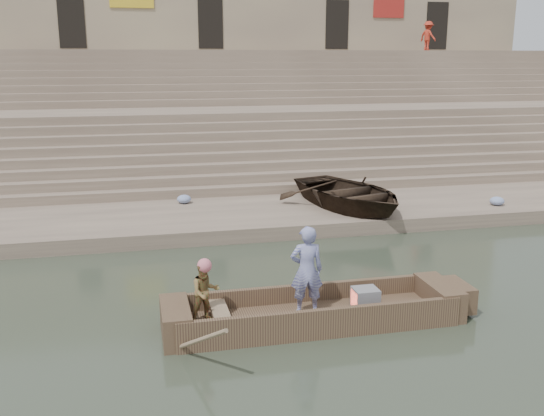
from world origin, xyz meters
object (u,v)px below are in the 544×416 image
object	(u,v)px
main_rowboat	(314,319)
television	(365,299)
rowing_man	(205,292)
beached_rowboat	(349,193)
pedestrian	(428,36)
standing_man	(307,270)

from	to	relation	value
main_rowboat	television	distance (m)	1.05
main_rowboat	rowing_man	world-z (taller)	rowing_man
television	beached_rowboat	xyz separation A→B (m)	(2.18, 6.95, 0.45)
television	pedestrian	xyz separation A→B (m)	(11.56, 21.08, 5.54)
rowing_man	television	distance (m)	3.03
main_rowboat	standing_man	xyz separation A→B (m)	(-0.13, 0.06, 0.95)
rowing_man	pedestrian	distance (m)	26.05
beached_rowboat	television	bearing A→B (deg)	-123.35
standing_man	pedestrian	distance (m)	25.04
standing_man	main_rowboat	bearing A→B (deg)	159.81
television	rowing_man	bearing A→B (deg)	177.84
rowing_man	pedestrian	bearing A→B (deg)	43.56
television	standing_man	bearing A→B (deg)	176.88
rowing_man	standing_man	bearing A→B (deg)	-13.22
pedestrian	television	bearing A→B (deg)	129.07
pedestrian	standing_man	bearing A→B (deg)	126.67
standing_man	rowing_man	world-z (taller)	standing_man
rowing_man	beached_rowboat	bearing A→B (deg)	41.18
beached_rowboat	pedestrian	xyz separation A→B (m)	(9.38, 14.13, 5.09)
pedestrian	beached_rowboat	bearing A→B (deg)	124.22
rowing_man	beached_rowboat	xyz separation A→B (m)	(5.18, 6.84, 0.09)
main_rowboat	television	bearing A→B (deg)	0.00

